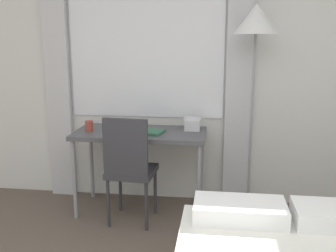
# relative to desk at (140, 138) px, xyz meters

# --- Properties ---
(wall_back_with_window) EXTENTS (4.94, 0.13, 2.70)m
(wall_back_with_window) POSITION_rel_desk_xyz_m (0.42, 0.36, 0.64)
(wall_back_with_window) COLOR silver
(wall_back_with_window) RESTS_ON ground_plane
(desk) EXTENTS (1.20, 0.57, 0.78)m
(desk) POSITION_rel_desk_xyz_m (0.00, 0.00, 0.00)
(desk) COLOR #4C4C51
(desk) RESTS_ON ground_plane
(desk_chair) EXTENTS (0.42, 0.42, 0.98)m
(desk_chair) POSITION_rel_desk_xyz_m (-0.04, -0.29, -0.16)
(desk_chair) COLOR #333338
(desk_chair) RESTS_ON ground_plane
(standing_lamp) EXTENTS (0.38, 0.38, 1.90)m
(standing_lamp) POSITION_rel_desk_xyz_m (1.01, 0.04, 0.95)
(standing_lamp) COLOR #4C4C51
(standing_lamp) RESTS_ON ground_plane
(telephone) EXTENTS (0.16, 0.14, 0.12)m
(telephone) POSITION_rel_desk_xyz_m (0.47, 0.12, 0.12)
(telephone) COLOR silver
(telephone) RESTS_ON desk
(book) EXTENTS (0.33, 0.26, 0.02)m
(book) POSITION_rel_desk_xyz_m (0.07, -0.05, 0.08)
(book) COLOR #33664C
(book) RESTS_ON desk
(mug) EXTENTS (0.07, 0.07, 0.10)m
(mug) POSITION_rel_desk_xyz_m (-0.47, -0.05, 0.12)
(mug) COLOR #993F33
(mug) RESTS_ON desk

